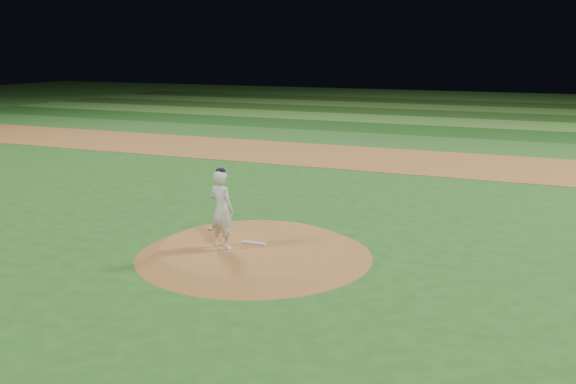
{
  "coord_description": "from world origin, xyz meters",
  "views": [
    {
      "loc": [
        6.35,
        -12.83,
        4.76
      ],
      "look_at": [
        0.0,
        2.0,
        1.1
      ],
      "focal_mm": 40.0,
      "sensor_mm": 36.0,
      "label": 1
    }
  ],
  "objects_px": {
    "pitchers_mound": "(254,250)",
    "pitcher_on_mound": "(221,209)",
    "rosin_bag": "(211,229)",
    "pitching_rubber": "(254,243)"
  },
  "relations": [
    {
      "from": "rosin_bag",
      "to": "pitcher_on_mound",
      "type": "xyz_separation_m",
      "value": [
        0.97,
        -1.15,
        0.88
      ]
    },
    {
      "from": "pitchers_mound",
      "to": "rosin_bag",
      "type": "relative_size",
      "value": 43.24
    },
    {
      "from": "pitchers_mound",
      "to": "rosin_bag",
      "type": "distance_m",
      "value": 1.71
    },
    {
      "from": "pitchers_mound",
      "to": "rosin_bag",
      "type": "xyz_separation_m",
      "value": [
        -1.56,
        0.69,
        0.16
      ]
    },
    {
      "from": "pitching_rubber",
      "to": "rosin_bag",
      "type": "relative_size",
      "value": 4.52
    },
    {
      "from": "pitchers_mound",
      "to": "pitcher_on_mound",
      "type": "relative_size",
      "value": 2.94
    },
    {
      "from": "pitching_rubber",
      "to": "rosin_bag",
      "type": "height_order",
      "value": "rosin_bag"
    },
    {
      "from": "rosin_bag",
      "to": "pitcher_on_mound",
      "type": "distance_m",
      "value": 1.75
    },
    {
      "from": "pitchers_mound",
      "to": "pitcher_on_mound",
      "type": "bearing_deg",
      "value": -141.64
    },
    {
      "from": "pitching_rubber",
      "to": "rosin_bag",
      "type": "bearing_deg",
      "value": 155.99
    }
  ]
}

